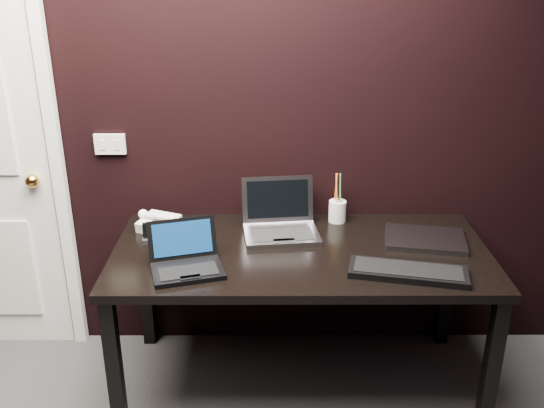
{
  "coord_description": "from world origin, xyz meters",
  "views": [
    {
      "loc": [
        0.16,
        -1.05,
        1.98
      ],
      "look_at": [
        0.17,
        1.35,
        0.98
      ],
      "focal_mm": 40.0,
      "sensor_mm": 36.0,
      "label": 1
    }
  ],
  "objects_px": {
    "closed_laptop": "(425,239)",
    "pen_cup": "(337,210)",
    "desk": "(301,265)",
    "desk_phone": "(159,223)",
    "silver_laptop": "(280,224)",
    "ext_keyboard": "(408,272)",
    "mobile_phone": "(148,235)",
    "netbook": "(186,261)"
  },
  "relations": [
    {
      "from": "desk",
      "to": "closed_laptop",
      "type": "xyz_separation_m",
      "value": [
        0.58,
        0.08,
        0.09
      ]
    },
    {
      "from": "mobile_phone",
      "to": "desk_phone",
      "type": "bearing_deg",
      "value": 77.22
    },
    {
      "from": "netbook",
      "to": "silver_laptop",
      "type": "bearing_deg",
      "value": 41.49
    },
    {
      "from": "desk",
      "to": "netbook",
      "type": "xyz_separation_m",
      "value": [
        -0.49,
        -0.18,
        0.12
      ]
    },
    {
      "from": "closed_laptop",
      "to": "desk_phone",
      "type": "height_order",
      "value": "desk_phone"
    },
    {
      "from": "silver_laptop",
      "to": "desk",
      "type": "bearing_deg",
      "value": -62.88
    },
    {
      "from": "closed_laptop",
      "to": "pen_cup",
      "type": "distance_m",
      "value": 0.45
    },
    {
      "from": "ext_keyboard",
      "to": "mobile_phone",
      "type": "xyz_separation_m",
      "value": [
        -1.14,
        0.32,
        0.02
      ]
    },
    {
      "from": "desk",
      "to": "mobile_phone",
      "type": "xyz_separation_m",
      "value": [
        -0.71,
        0.08,
        0.11
      ]
    },
    {
      "from": "silver_laptop",
      "to": "ext_keyboard",
      "type": "xyz_separation_m",
      "value": [
        0.53,
        -0.41,
        -0.03
      ]
    },
    {
      "from": "ext_keyboard",
      "to": "desk",
      "type": "bearing_deg",
      "value": 151.86
    },
    {
      "from": "mobile_phone",
      "to": "pen_cup",
      "type": "height_order",
      "value": "pen_cup"
    },
    {
      "from": "netbook",
      "to": "ext_keyboard",
      "type": "xyz_separation_m",
      "value": [
        0.93,
        -0.05,
        -0.02
      ]
    },
    {
      "from": "silver_laptop",
      "to": "ext_keyboard",
      "type": "bearing_deg",
      "value": -37.88
    },
    {
      "from": "netbook",
      "to": "silver_laptop",
      "type": "distance_m",
      "value": 0.54
    },
    {
      "from": "desk_phone",
      "to": "mobile_phone",
      "type": "bearing_deg",
      "value": -102.78
    },
    {
      "from": "desk",
      "to": "ext_keyboard",
      "type": "relative_size",
      "value": 3.33
    },
    {
      "from": "silver_laptop",
      "to": "ext_keyboard",
      "type": "height_order",
      "value": "silver_laptop"
    },
    {
      "from": "mobile_phone",
      "to": "pen_cup",
      "type": "distance_m",
      "value": 0.93
    },
    {
      "from": "desk",
      "to": "closed_laptop",
      "type": "relative_size",
      "value": 4.24
    },
    {
      "from": "mobile_phone",
      "to": "desk",
      "type": "bearing_deg",
      "value": -6.86
    },
    {
      "from": "netbook",
      "to": "closed_laptop",
      "type": "xyz_separation_m",
      "value": [
        1.08,
        0.26,
        -0.03
      ]
    },
    {
      "from": "silver_laptop",
      "to": "mobile_phone",
      "type": "bearing_deg",
      "value": -171.62
    },
    {
      "from": "desk",
      "to": "pen_cup",
      "type": "bearing_deg",
      "value": 58.25
    },
    {
      "from": "desk_phone",
      "to": "mobile_phone",
      "type": "xyz_separation_m",
      "value": [
        -0.03,
        -0.13,
        -0.0
      ]
    },
    {
      "from": "desk",
      "to": "desk_phone",
      "type": "bearing_deg",
      "value": 162.5
    },
    {
      "from": "desk",
      "to": "closed_laptop",
      "type": "height_order",
      "value": "closed_laptop"
    },
    {
      "from": "closed_laptop",
      "to": "mobile_phone",
      "type": "relative_size",
      "value": 4.35
    },
    {
      "from": "ext_keyboard",
      "to": "pen_cup",
      "type": "xyz_separation_m",
      "value": [
        -0.24,
        0.55,
        0.04
      ]
    },
    {
      "from": "desk",
      "to": "mobile_phone",
      "type": "height_order",
      "value": "mobile_phone"
    },
    {
      "from": "netbook",
      "to": "desk_phone",
      "type": "bearing_deg",
      "value": 114.83
    },
    {
      "from": "desk_phone",
      "to": "pen_cup",
      "type": "distance_m",
      "value": 0.88
    },
    {
      "from": "closed_laptop",
      "to": "pen_cup",
      "type": "bearing_deg",
      "value": 148.85
    },
    {
      "from": "ext_keyboard",
      "to": "desk_phone",
      "type": "height_order",
      "value": "desk_phone"
    },
    {
      "from": "closed_laptop",
      "to": "mobile_phone",
      "type": "distance_m",
      "value": 1.29
    },
    {
      "from": "closed_laptop",
      "to": "desk_phone",
      "type": "xyz_separation_m",
      "value": [
        -1.26,
        0.13,
        0.03
      ]
    },
    {
      "from": "desk",
      "to": "pen_cup",
      "type": "distance_m",
      "value": 0.4
    },
    {
      "from": "desk_phone",
      "to": "closed_laptop",
      "type": "bearing_deg",
      "value": -5.97
    },
    {
      "from": "closed_laptop",
      "to": "ext_keyboard",
      "type": "bearing_deg",
      "value": -114.95
    },
    {
      "from": "desk_phone",
      "to": "netbook",
      "type": "bearing_deg",
      "value": -65.17
    },
    {
      "from": "silver_laptop",
      "to": "desk_phone",
      "type": "height_order",
      "value": "silver_laptop"
    },
    {
      "from": "silver_laptop",
      "to": "pen_cup",
      "type": "relative_size",
      "value": 1.5
    }
  ]
}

